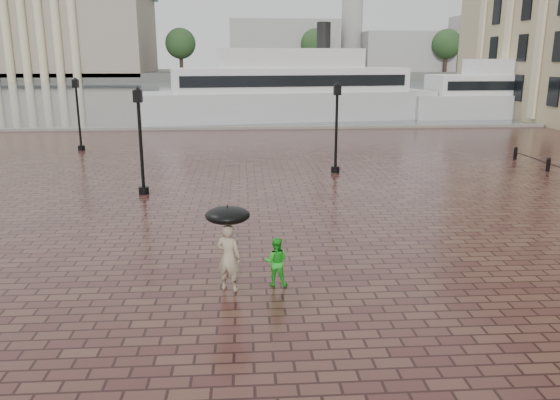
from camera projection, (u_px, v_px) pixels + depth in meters
name	position (u px, v px, depth m)	size (l,w,h in m)	color
ground	(309.00, 282.00, 14.27)	(300.00, 300.00, 0.00)	#3A1C1A
harbour_water	(252.00, 89.00, 103.11)	(240.00, 240.00, 0.00)	#4B565C
quay_edge	(264.00, 129.00, 45.17)	(80.00, 0.60, 0.30)	slate
far_shore	(248.00, 74.00, 168.53)	(300.00, 60.00, 2.00)	#4C4C47
museum	(44.00, 27.00, 146.89)	(57.00, 32.50, 26.00)	gray
distant_skyline	(412.00, 45.00, 159.83)	(102.50, 22.00, 33.00)	gray
far_trees	(249.00, 44.00, 145.16)	(188.00, 8.00, 13.50)	#2D2119
street_lamps	(179.00, 125.00, 28.17)	(15.44, 12.44, 4.40)	black
adult_pedestrian	(229.00, 257.00, 13.55)	(0.63, 0.42, 1.74)	tan
child_pedestrian	(276.00, 262.00, 13.88)	(0.62, 0.49, 1.28)	green
ferry_near	(290.00, 91.00, 51.65)	(27.97, 10.59, 8.95)	beige
ferry_far	(523.00, 93.00, 54.17)	(23.56, 6.46, 7.67)	beige
umbrella	(228.00, 215.00, 13.27)	(1.10, 1.10, 1.15)	black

